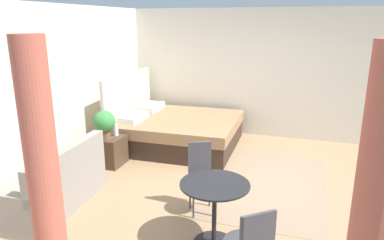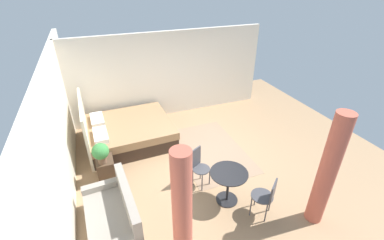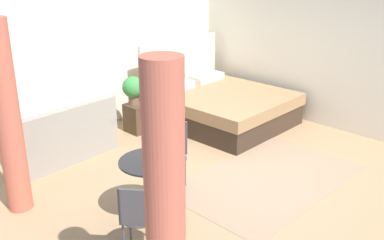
% 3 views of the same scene
% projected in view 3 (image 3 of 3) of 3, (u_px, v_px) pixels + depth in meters
% --- Properties ---
extents(ground_plane, '(8.31, 9.04, 0.02)m').
position_uv_depth(ground_plane, '(238.00, 179.00, 6.06)').
color(ground_plane, '#9E7A56').
extents(wall_back, '(8.31, 0.12, 2.60)m').
position_uv_depth(wall_back, '(102.00, 51.00, 7.59)').
color(wall_back, silver).
rests_on(wall_back, ground).
extents(wall_right, '(0.12, 6.04, 2.60)m').
position_uv_depth(wall_right, '(343.00, 54.00, 7.37)').
color(wall_right, silver).
rests_on(wall_right, ground).
extents(area_rug, '(2.55, 1.61, 0.01)m').
position_uv_depth(area_rug, '(267.00, 179.00, 6.03)').
color(area_rug, '#93755B').
rests_on(area_rug, ground).
extents(bed, '(2.01, 2.23, 1.36)m').
position_uv_depth(bed, '(220.00, 105.00, 7.97)').
color(bed, '#38281E').
rests_on(bed, ground).
extents(couch, '(1.57, 0.89, 0.84)m').
position_uv_depth(couch, '(62.00, 140.00, 6.60)').
color(couch, gray).
rests_on(couch, ground).
extents(nightstand, '(0.47, 0.37, 0.48)m').
position_uv_depth(nightstand, '(140.00, 117.00, 7.60)').
color(nightstand, '#473323').
rests_on(nightstand, ground).
extents(potted_plant, '(0.35, 0.35, 0.48)m').
position_uv_depth(potted_plant, '(133.00, 88.00, 7.37)').
color(potted_plant, brown).
rests_on(potted_plant, nightstand).
extents(vase, '(0.09, 0.09, 0.20)m').
position_uv_depth(vase, '(146.00, 97.00, 7.54)').
color(vase, silver).
rests_on(vase, nightstand).
extents(balcony_table, '(0.74, 0.74, 0.72)m').
position_uv_depth(balcony_table, '(152.00, 178.00, 5.00)').
color(balcony_table, black).
rests_on(balcony_table, ground).
extents(cafe_chair_near_window, '(0.50, 0.50, 0.89)m').
position_uv_depth(cafe_chair_near_window, '(174.00, 149.00, 5.67)').
color(cafe_chair_near_window, '#3F3F44').
rests_on(cafe_chair_near_window, ground).
extents(cafe_chair_near_couch, '(0.58, 0.58, 0.83)m').
position_uv_depth(cafe_chair_near_couch, '(139.00, 215.00, 4.29)').
color(cafe_chair_near_couch, '#3F3F44').
rests_on(cafe_chair_near_couch, ground).
extents(curtain_left, '(0.30, 0.30, 2.25)m').
position_uv_depth(curtain_left, '(165.00, 207.00, 3.26)').
color(curtain_left, '#C15B47').
rests_on(curtain_left, ground).
extents(curtain_right, '(0.28, 0.28, 2.25)m').
position_uv_depth(curtain_right, '(8.00, 120.00, 4.97)').
color(curtain_right, '#C15B47').
rests_on(curtain_right, ground).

